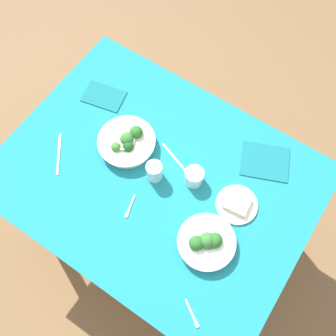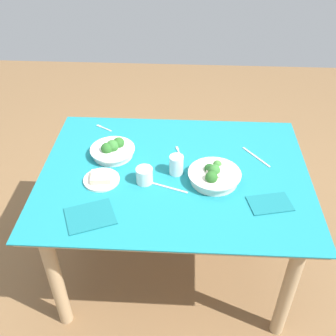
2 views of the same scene
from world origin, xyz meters
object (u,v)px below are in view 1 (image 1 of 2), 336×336
Objects in this scene: table_knife_right at (175,159)px; fork_by_far_bowl at (192,314)px; water_glass_center at (155,171)px; water_glass_side at (194,177)px; napkin_folded_lower at (104,96)px; fork_by_near_bowl at (130,207)px; broccoli_bowl_far at (127,142)px; table_knife_left at (59,154)px; bread_side_plate at (237,204)px; broccoli_bowl_near at (206,242)px; napkin_folded_upper at (265,162)px.

fork_by_far_bowl is at bearing 148.38° from table_knife_right.
water_glass_center is 0.17m from water_glass_side.
water_glass_center is 0.49m from napkin_folded_lower.
napkin_folded_lower is at bearing -146.00° from fork_by_near_bowl.
fork_by_far_bowl is (0.63, -0.45, -0.03)m from broccoli_bowl_far.
water_glass_side reaches higher than table_knife_left.
broccoli_bowl_far is 2.48× the size of fork_by_near_bowl.
table_knife_left is at bearing -138.28° from broccoli_bowl_far.
table_knife_left is at bearing -163.32° from bread_side_plate.
fork_by_far_bowl is at bearing -69.08° from broccoli_bowl_near.
broccoli_bowl_far reaches higher than fork_by_near_bowl.
napkin_folded_upper reaches higher than fork_by_near_bowl.
napkin_folded_lower is at bearing 147.06° from table_knife_left.
water_glass_center is at bearing -138.63° from napkin_folded_upper.
water_glass_center is at bearing 163.71° from fork_by_near_bowl.
napkin_folded_lower is at bearing 167.82° from water_glass_side.
broccoli_bowl_far is 0.57m from broccoli_bowl_near.
napkin_folded_upper is (0.80, 0.49, 0.00)m from table_knife_left.
broccoli_bowl_near is at bearing -19.49° from broccoli_bowl_far.
napkin_folded_lower is at bearing 9.04° from table_knife_right.
fork_by_near_bowl is 0.55× the size of table_knife_right.
table_knife_right is at bearing 161.29° from water_glass_side.
water_glass_side reaches higher than napkin_folded_lower.
water_glass_side reaches higher than table_knife_right.
broccoli_bowl_near reaches higher than napkin_folded_upper.
broccoli_bowl_near is 1.22× the size of napkin_folded_lower.
broccoli_bowl_near is at bearing -23.38° from napkin_folded_lower.
bread_side_plate reaches higher than table_knife_right.
napkin_folded_upper is at bearing 41.37° from water_glass_center.
water_glass_center is 0.96× the size of fork_by_near_bowl.
napkin_folded_lower reaches higher than fork_by_near_bowl.
broccoli_bowl_near is at bearing -95.84° from bread_side_plate.
napkin_folded_lower is (-0.82, -0.13, 0.00)m from napkin_folded_upper.
fork_by_far_bowl is at bearing -34.09° from napkin_folded_lower.
water_glass_center is 0.13m from table_knife_right.
water_glass_side is 0.62m from table_knife_left.
fork_by_far_bowl is at bearing -35.35° from broccoli_bowl_far.
water_glass_center reaches higher than napkin_folded_upper.
fork_by_far_bowl is 0.90m from table_knife_left.
napkin_folded_lower is at bearing 155.26° from water_glass_center.
table_knife_right is at bearing -148.26° from napkin_folded_upper.
broccoli_bowl_near is 0.37m from water_glass_center.
napkin_folded_upper and napkin_folded_lower have the same top height.
fork_by_far_bowl is (0.29, -0.47, -0.04)m from water_glass_side.
bread_side_plate reaches higher than table_knife_left.
napkin_folded_lower is at bearing -171.27° from napkin_folded_upper.
broccoli_bowl_far is 1.46× the size of bread_side_plate.
napkin_folded_lower reaches higher than table_knife_right.
bread_side_plate is at bearing 12.20° from water_glass_center.
broccoli_bowl_far is at bearing -156.66° from fork_by_near_bowl.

